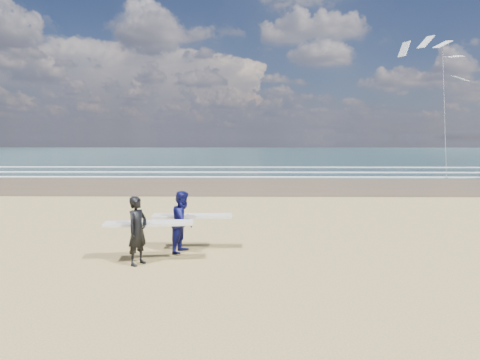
{
  "coord_description": "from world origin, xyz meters",
  "views": [
    {
      "loc": [
        2.03,
        -10.2,
        3.1
      ],
      "look_at": [
        1.77,
        6.0,
        1.49
      ],
      "focal_mm": 32.0,
      "sensor_mm": 36.0,
      "label": 1
    }
  ],
  "objects": [
    {
      "name": "kite_1",
      "position": [
        17.9,
        24.99,
        6.82
      ],
      "size": [
        6.3,
        4.79,
        12.03
      ],
      "color": "slate",
      "rests_on": "ground"
    },
    {
      "name": "foam_breakers",
      "position": [
        20.0,
        28.1,
        0.05
      ],
      "size": [
        220.0,
        11.7,
        0.05
      ],
      "color": "white",
      "rests_on": "ground"
    },
    {
      "name": "surfer_near",
      "position": [
        -0.59,
        0.04,
        0.86
      ],
      "size": [
        2.25,
        1.1,
        1.68
      ],
      "color": "black",
      "rests_on": "ground"
    },
    {
      "name": "ocean",
      "position": [
        20.0,
        72.0,
        0.01
      ],
      "size": [
        220.0,
        100.0,
        0.02
      ],
      "primitive_type": "cube",
      "color": "#193438",
      "rests_on": "ground"
    },
    {
      "name": "surfer_far",
      "position": [
        0.33,
        1.18,
        0.84
      ],
      "size": [
        2.22,
        1.13,
        1.67
      ],
      "color": "#0D0F4A",
      "rests_on": "ground"
    }
  ]
}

